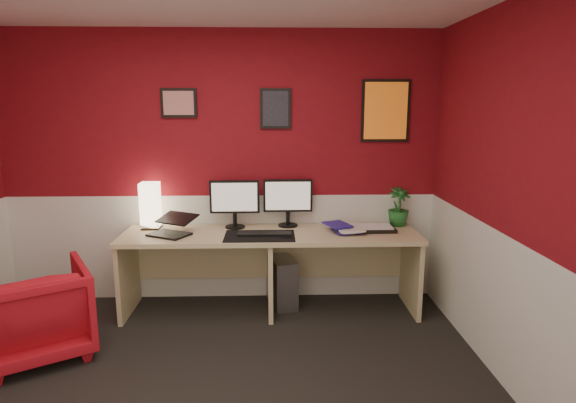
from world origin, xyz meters
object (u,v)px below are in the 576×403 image
at_px(monitor_left, 234,197).
at_px(potted_plant, 399,207).
at_px(shoji_lamp, 151,207).
at_px(monitor_right, 288,195).
at_px(laptop, 169,223).
at_px(armchair, 35,312).
at_px(desk, 271,272).
at_px(pc_tower, 282,280).
at_px(zen_tray, 375,229).

relative_size(monitor_left, potted_plant, 1.63).
height_order(shoji_lamp, monitor_right, monitor_right).
distance_m(laptop, armchair, 1.19).
bearing_deg(desk, shoji_lamp, 170.08).
distance_m(desk, potted_plant, 1.32).
relative_size(desk, monitor_left, 4.48).
bearing_deg(pc_tower, laptop, 178.85).
xyz_separation_m(laptop, monitor_left, (0.55, 0.25, 0.18)).
relative_size(desk, pc_tower, 5.78).
bearing_deg(zen_tray, armchair, -163.84).
distance_m(zen_tray, potted_plant, 0.34).
xyz_separation_m(monitor_left, armchair, (-1.41, -0.91, -0.68)).
bearing_deg(potted_plant, laptop, -172.24).
bearing_deg(zen_tray, shoji_lamp, 176.01).
relative_size(desk, laptop, 7.88).
height_order(shoji_lamp, monitor_left, monitor_left).
relative_size(desk, monitor_right, 4.48).
bearing_deg(monitor_right, armchair, -153.34).
distance_m(monitor_left, monitor_right, 0.49).
relative_size(shoji_lamp, monitor_left, 0.69).
bearing_deg(monitor_left, armchair, -147.18).
distance_m(shoji_lamp, monitor_left, 0.77).
distance_m(zen_tray, pc_tower, 0.99).
relative_size(zen_tray, armchair, 0.47).
xyz_separation_m(shoji_lamp, zen_tray, (2.02, -0.14, -0.18)).
bearing_deg(laptop, shoji_lamp, 158.53).
height_order(potted_plant, pc_tower, potted_plant).
relative_size(desk, potted_plant, 7.28).
bearing_deg(monitor_left, laptop, -155.54).
bearing_deg(pc_tower, potted_plant, -10.29).
distance_m(laptop, potted_plant, 2.08).
distance_m(monitor_right, pc_tower, 0.80).
height_order(desk, laptop, laptop).
bearing_deg(desk, pc_tower, 56.77).
height_order(zen_tray, armchair, zen_tray).
bearing_deg(monitor_left, pc_tower, -4.44).
xyz_separation_m(shoji_lamp, pc_tower, (1.18, -0.04, -0.70)).
bearing_deg(potted_plant, shoji_lamp, -179.33).
bearing_deg(laptop, zen_tray, 32.30).
bearing_deg(zen_tray, pc_tower, 172.99).
height_order(desk, monitor_right, monitor_right).
bearing_deg(zen_tray, laptop, -176.40).
relative_size(potted_plant, pc_tower, 0.79).
relative_size(monitor_left, armchair, 0.78).
distance_m(desk, monitor_left, 0.75).
bearing_deg(shoji_lamp, pc_tower, -1.84).
bearing_deg(monitor_left, monitor_right, 5.02).
xyz_separation_m(desk, potted_plant, (1.19, 0.22, 0.54)).
relative_size(desk, armchair, 3.48).
bearing_deg(armchair, shoji_lamp, -156.29).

